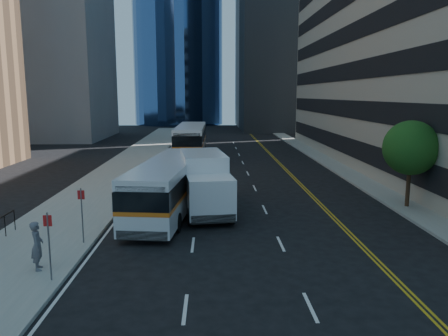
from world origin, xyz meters
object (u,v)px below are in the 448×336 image
object	(u,v)px
bus_front	(169,185)
box_truck	(205,182)
bus_rear	(191,140)
pedestrian	(37,246)
street_tree	(411,148)

from	to	relation	value
bus_front	box_truck	xyz separation A→B (m)	(2.07, 0.26, 0.11)
bus_rear	pedestrian	xyz separation A→B (m)	(-4.38, -31.70, -0.76)
bus_rear	box_truck	bearing A→B (deg)	-84.66
bus_rear	box_truck	world-z (taller)	bus_rear
bus_front	bus_rear	world-z (taller)	bus_rear
bus_front	pedestrian	size ratio (longest dim) A/B	6.32
bus_front	box_truck	bearing A→B (deg)	13.64
bus_front	box_truck	distance (m)	2.09
street_tree	bus_front	bearing A→B (deg)	-177.92
bus_front	bus_rear	bearing A→B (deg)	95.94
bus_rear	box_truck	size ratio (longest dim) A/B	1.83
street_tree	pedestrian	size ratio (longest dim) A/B	2.71
street_tree	pedestrian	world-z (taller)	street_tree
box_truck	bus_rear	bearing A→B (deg)	87.10
pedestrian	bus_rear	bearing A→B (deg)	-24.63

